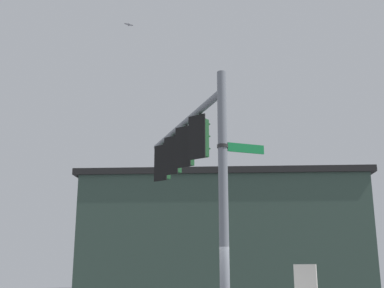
{
  "coord_description": "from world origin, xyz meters",
  "views": [
    {
      "loc": [
        6.06,
        -9.54,
        2.01
      ],
      "look_at": [
        -1.8,
        1.22,
        5.45
      ],
      "focal_mm": 45.43,
      "sensor_mm": 36.0,
      "label": 1
    }
  ],
  "objects": [
    {
      "name": "signal_pole",
      "position": [
        0.0,
        0.0,
        3.39
      ],
      "size": [
        0.23,
        0.23,
        6.78
      ],
      "primitive_type": "cylinder",
      "color": "slate",
      "rests_on": "ground"
    },
    {
      "name": "traffic_light_arm_end",
      "position": [
        -4.13,
        2.82,
        5.46
      ],
      "size": [
        0.54,
        0.49,
        1.31
      ],
      "color": "black"
    },
    {
      "name": "traffic_light_mid_outer",
      "position": [
        -3.17,
        2.17,
        5.46
      ],
      "size": [
        0.54,
        0.49,
        1.31
      ],
      "color": "black"
    },
    {
      "name": "mast_arm",
      "position": [
        -2.47,
        1.67,
        6.25
      ],
      "size": [
        5.05,
        3.51,
        0.19
      ],
      "primitive_type": "cylinder",
      "rotation": [
        0.0,
        1.57,
        2.55
      ],
      "color": "slate"
    },
    {
      "name": "traffic_light_mid_inner",
      "position": [
        -2.2,
        1.51,
        5.46
      ],
      "size": [
        0.54,
        0.49,
        1.31
      ],
      "color": "black"
    },
    {
      "name": "storefront_building",
      "position": [
        -7.33,
        11.41,
        3.29
      ],
      "size": [
        15.04,
        12.82,
        6.56
      ],
      "color": "#33473D",
      "rests_on": "ground"
    },
    {
      "name": "street_name_sign",
      "position": [
        0.19,
        0.28,
        4.86
      ],
      "size": [
        0.77,
        1.06,
        0.22
      ],
      "color": "#147238"
    },
    {
      "name": "traffic_light_nearest_pole",
      "position": [
        -1.24,
        0.86,
        5.46
      ],
      "size": [
        0.54,
        0.49,
        1.31
      ],
      "color": "black"
    },
    {
      "name": "tree_by_storefront",
      "position": [
        -10.13,
        11.55,
        5.01
      ],
      "size": [
        4.83,
        4.83,
        7.43
      ],
      "color": "#4C3823",
      "rests_on": "ground"
    },
    {
      "name": "bird_flying",
      "position": [
        -4.65,
        1.42,
        10.18
      ],
      "size": [
        0.24,
        0.26,
        0.07
      ],
      "color": "gray"
    }
  ]
}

